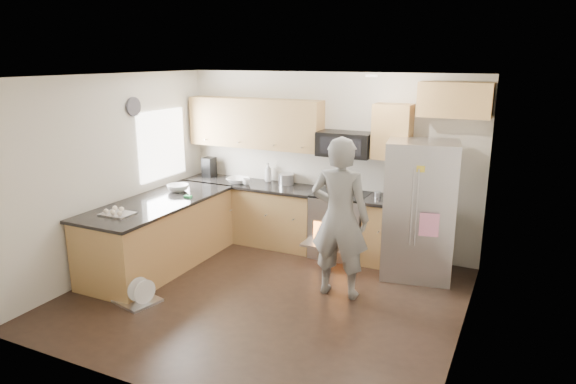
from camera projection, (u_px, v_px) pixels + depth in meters
The scene contains 8 objects.
ground at pixel (264, 297), 6.18m from camera, with size 4.50×4.50×0.00m, color black.
room_shell at pixel (260, 160), 5.78m from camera, with size 4.54×4.04×2.62m.
back_cabinet_run at pixel (284, 183), 7.70m from camera, with size 4.45×0.64×2.50m.
peninsula at pixel (159, 234), 7.01m from camera, with size 0.96×2.36×1.02m.
stove_range at pixel (341, 210), 7.34m from camera, with size 0.76×0.97×1.79m.
refrigerator at pixel (419, 210), 6.59m from camera, with size 0.98×0.82×1.79m.
person at pixel (340, 218), 6.03m from camera, with size 0.71×0.46×1.94m, color gray.
dish_rack at pixel (136, 294), 6.06m from camera, with size 0.60×0.52×0.32m.
Camera 1 is at (2.71, -4.97, 2.80)m, focal length 32.00 mm.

